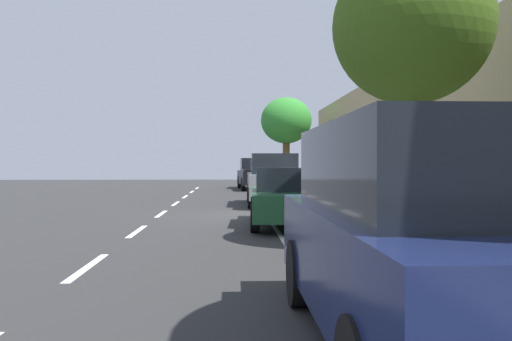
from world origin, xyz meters
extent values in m
plane|color=#2E2E2E|center=(0.00, 0.00, 0.00)|extent=(68.94, 68.94, 0.00)
cube|color=gray|center=(3.64, 0.00, 0.07)|extent=(3.75, 43.09, 0.13)
cube|color=gray|center=(1.68, 0.00, 0.07)|extent=(0.16, 43.09, 0.13)
cube|color=white|center=(-3.16, -7.84, 0.00)|extent=(0.14, 2.20, 0.01)
cube|color=white|center=(-3.16, -3.64, 0.00)|extent=(0.14, 2.20, 0.01)
cube|color=white|center=(-3.16, 0.56, 0.00)|extent=(0.14, 2.20, 0.01)
cube|color=white|center=(-3.16, 4.76, 0.00)|extent=(0.14, 2.20, 0.01)
cube|color=white|center=(-3.16, 8.96, 0.00)|extent=(0.14, 2.20, 0.01)
cube|color=white|center=(-3.16, 13.16, 0.00)|extent=(0.14, 2.20, 0.01)
cube|color=white|center=(-3.16, 17.36, 0.00)|extent=(0.14, 2.20, 0.01)
cube|color=white|center=(0.21, 0.00, 0.00)|extent=(0.12, 43.09, 0.01)
cube|color=tan|center=(5.76, 0.00, 2.74)|extent=(0.50, 43.09, 5.49)
cube|color=navy|center=(0.76, -11.63, 0.78)|extent=(1.90, 4.70, 0.90)
cube|color=black|center=(0.76, -11.63, 1.61)|extent=(1.67, 3.10, 0.76)
cylinder|color=black|center=(1.63, -10.17, 0.38)|extent=(0.22, 0.76, 0.76)
cylinder|color=black|center=(-0.12, -10.17, 0.38)|extent=(0.22, 0.76, 0.76)
cube|color=#1E512D|center=(0.52, -2.63, 0.60)|extent=(1.94, 4.47, 0.64)
cube|color=black|center=(0.52, -2.63, 1.22)|extent=(1.63, 2.16, 0.60)
cylinder|color=black|center=(1.39, -1.30, 0.33)|extent=(0.25, 0.67, 0.66)
cylinder|color=black|center=(-0.23, -1.24, 0.33)|extent=(0.25, 0.67, 0.66)
cylinder|color=black|center=(1.28, -4.03, 0.33)|extent=(0.25, 0.67, 0.66)
cylinder|color=black|center=(-0.34, -3.96, 0.33)|extent=(0.25, 0.67, 0.66)
cube|color=slate|center=(0.70, 3.79, 0.78)|extent=(1.99, 4.74, 0.90)
cube|color=black|center=(0.70, 3.79, 1.61)|extent=(1.73, 3.13, 0.76)
cylinder|color=black|center=(1.60, 5.23, 0.38)|extent=(0.23, 0.76, 0.76)
cylinder|color=black|center=(-0.15, 5.27, 0.38)|extent=(0.23, 0.76, 0.76)
cylinder|color=black|center=(1.54, 2.32, 0.38)|extent=(0.23, 0.76, 0.76)
cylinder|color=black|center=(-0.20, 2.35, 0.38)|extent=(0.23, 0.76, 0.76)
cube|color=black|center=(0.58, 15.61, 0.75)|extent=(2.23, 5.39, 0.80)
cube|color=black|center=(0.54, 16.53, 1.55)|extent=(1.80, 1.59, 0.80)
cube|color=black|center=(0.65, 14.42, 1.21)|extent=(2.00, 2.74, 0.12)
cylinder|color=black|center=(1.40, 17.29, 0.40)|extent=(0.26, 0.81, 0.80)
cylinder|color=black|center=(-0.40, 17.20, 0.40)|extent=(0.26, 0.81, 0.80)
cylinder|color=black|center=(1.57, 14.01, 0.40)|extent=(0.26, 0.81, 0.80)
cylinder|color=black|center=(-0.23, 13.92, 0.40)|extent=(0.26, 0.81, 0.80)
torus|color=black|center=(0.71, 10.08, 0.36)|extent=(0.70, 0.23, 0.71)
torus|color=black|center=(1.71, 10.35, 0.36)|extent=(0.70, 0.23, 0.71)
cylinder|color=#1926A5|center=(1.09, 10.18, 0.44)|extent=(0.63, 0.21, 0.53)
cylinder|color=#1926A5|center=(1.44, 10.28, 0.44)|extent=(0.14, 0.07, 0.49)
cylinder|color=#1926A5|center=(1.14, 10.19, 0.68)|extent=(0.71, 0.23, 0.05)
cylinder|color=#1926A5|center=(1.55, 10.31, 0.28)|extent=(0.35, 0.13, 0.19)
cylinder|color=#1926A5|center=(1.60, 10.32, 0.52)|extent=(0.26, 0.10, 0.34)
cylinder|color=#1926A5|center=(0.75, 10.09, 0.52)|extent=(0.12, 0.06, 0.35)
cube|color=black|center=(1.49, 10.29, 0.72)|extent=(0.26, 0.16, 0.05)
cylinder|color=black|center=(0.78, 10.10, 0.75)|extent=(0.15, 0.45, 0.03)
cylinder|color=#C6B284|center=(1.40, 9.86, 0.44)|extent=(0.15, 0.15, 0.89)
cylinder|color=#C6B284|center=(1.42, 9.67, 0.44)|extent=(0.15, 0.15, 0.89)
cube|color=white|center=(1.41, 9.76, 1.20)|extent=(0.27, 0.40, 0.63)
cylinder|color=white|center=(1.38, 10.02, 1.17)|extent=(0.10, 0.10, 0.59)
cylinder|color=white|center=(1.44, 9.51, 1.17)|extent=(0.10, 0.10, 0.59)
sphere|color=tan|center=(1.41, 9.76, 1.64)|extent=(0.25, 0.25, 0.25)
sphere|color=navy|center=(1.41, 9.76, 1.68)|extent=(0.28, 0.28, 0.28)
cube|color=black|center=(1.61, 9.79, 1.22)|extent=(0.21, 0.32, 0.44)
cylinder|color=brown|center=(2.63, -6.12, 1.81)|extent=(0.39, 0.39, 3.34)
ellipsoid|color=#3F5E1A|center=(2.63, -6.12, 4.33)|extent=(3.09, 3.09, 3.06)
cylinder|color=brown|center=(2.63, 16.96, 1.81)|extent=(0.46, 0.46, 3.36)
ellipsoid|color=#328B2F|center=(2.63, 16.96, 4.39)|extent=(3.28, 3.28, 2.98)
cylinder|color=black|center=(3.71, 12.69, 0.55)|extent=(0.15, 0.15, 0.83)
cylinder|color=black|center=(3.52, 12.73, 0.55)|extent=(0.15, 0.15, 0.83)
cube|color=black|center=(3.61, 12.71, 1.25)|extent=(0.41, 0.29, 0.58)
cylinder|color=black|center=(3.87, 12.67, 1.22)|extent=(0.10, 0.10, 0.56)
cylinder|color=black|center=(3.36, 12.75, 1.22)|extent=(0.10, 0.10, 0.56)
sphere|color=tan|center=(3.61, 12.71, 1.66)|extent=(0.23, 0.23, 0.23)
cylinder|color=red|center=(2.11, 7.46, 0.48)|extent=(0.22, 0.22, 0.70)
sphere|color=red|center=(2.11, 7.46, 0.87)|extent=(0.20, 0.20, 0.20)
camera|label=1|loc=(-0.89, -15.98, 1.64)|focal=35.85mm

